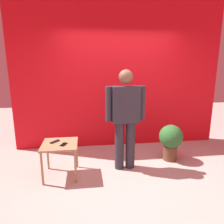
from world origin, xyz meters
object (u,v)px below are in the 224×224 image
(side_table, at_px, (60,148))
(cell_phone, at_px, (64,144))
(standing_person, at_px, (125,115))
(tv_remote, at_px, (55,142))
(potted_plant, at_px, (171,139))

(side_table, relative_size, cell_phone, 3.88)
(standing_person, relative_size, side_table, 3.06)
(side_table, xyz_separation_m, cell_phone, (0.07, -0.06, 0.08))
(tv_remote, bearing_deg, cell_phone, 0.02)
(standing_person, relative_size, tv_remote, 10.05)
(side_table, xyz_separation_m, potted_plant, (2.00, 0.32, -0.07))
(side_table, relative_size, potted_plant, 0.81)
(tv_remote, bearing_deg, potted_plant, 47.45)
(side_table, relative_size, tv_remote, 3.29)
(side_table, height_order, tv_remote, tv_remote)
(standing_person, height_order, potted_plant, standing_person)
(standing_person, relative_size, potted_plant, 2.49)
(cell_phone, distance_m, tv_remote, 0.20)
(standing_person, distance_m, potted_plant, 1.09)
(side_table, distance_m, potted_plant, 2.03)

